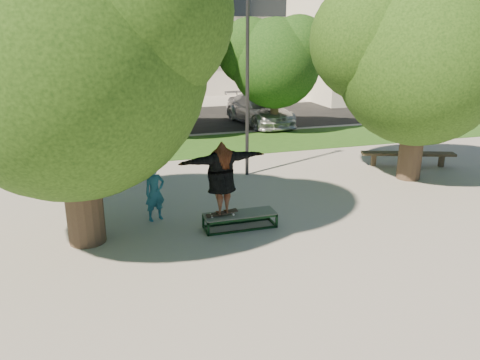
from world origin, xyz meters
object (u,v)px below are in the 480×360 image
object	(u,v)px
car_silver_a	(101,111)
car_dark	(146,107)
tree_left	(62,45)
tree_right	(418,51)
car_grey	(130,106)
bystander	(155,192)
bench	(408,155)
grind_box	(240,220)
car_silver_b	(259,110)
lamppost	(247,81)

from	to	relation	value
car_silver_a	car_dark	bearing A→B (deg)	-8.47
tree_left	car_dark	xyz separation A→B (m)	(3.12, 14.78, -3.63)
tree_right	car_grey	distance (m)	15.92
tree_right	bystander	distance (m)	9.14
bystander	bench	world-z (taller)	bystander
grind_box	car_silver_a	bearing A→B (deg)	100.78
car_grey	car_silver_b	xyz separation A→B (m)	(6.41, -3.00, -0.05)
car_silver_b	bench	bearing A→B (deg)	-81.48
car_silver_a	car_grey	size ratio (longest dim) A/B	0.66
car_dark	car_silver_b	distance (m)	6.06
car_dark	car_grey	world-z (taller)	car_grey
grind_box	car_silver_a	xyz separation A→B (m)	(-2.94, 15.43, 0.47)
grind_box	car_grey	world-z (taller)	car_grey
car_silver_a	car_silver_b	world-z (taller)	car_silver_b
car_dark	car_silver_b	world-z (taller)	car_dark
grind_box	bystander	size ratio (longest dim) A/B	1.19
car_dark	car_silver_b	size ratio (longest dim) A/B	0.92
tree_right	car_grey	world-z (taller)	tree_right
car_silver_b	tree_right	bearing A→B (deg)	-88.31
tree_left	car_silver_a	size ratio (longest dim) A/B	1.83
bench	car_grey	xyz separation A→B (m)	(-8.89, 12.22, 0.39)
lamppost	car_silver_a	bearing A→B (deg)	111.94
car_grey	bystander	bearing A→B (deg)	-91.17
car_silver_a	grind_box	bearing A→B (deg)	-80.48
car_silver_a	car_dark	xyz separation A→B (m)	(2.33, -0.29, 0.14)
tree_left	lamppost	size ratio (longest dim) A/B	1.16
tree_right	grind_box	xyz separation A→B (m)	(-6.48, -2.34, -3.90)
tree_left	car_silver_a	world-z (taller)	tree_left
grind_box	car_dark	distance (m)	15.16
bystander	car_dark	distance (m)	14.06
tree_right	car_silver_a	world-z (taller)	tree_right
bench	car_dark	distance (m)	14.13
tree_left	car_silver_b	distance (m)	15.59
tree_left	grind_box	world-z (taller)	tree_left
tree_right	car_dark	distance (m)	14.99
grind_box	car_silver_b	size ratio (longest dim) A/B	0.34
car_grey	lamppost	bearing A→B (deg)	-74.59
tree_left	car_silver_a	xyz separation A→B (m)	(0.79, 15.07, -3.76)
tree_right	car_silver_a	bearing A→B (deg)	125.74
tree_right	bystander	bearing A→B (deg)	-171.83
bystander	bench	xyz separation A→B (m)	(9.39, 2.40, -0.33)
tree_left	lamppost	xyz separation A→B (m)	(5.29, 3.91, -1.27)
grind_box	car_silver_b	world-z (taller)	car_silver_b
car_grey	car_dark	bearing A→B (deg)	-36.20
bystander	car_silver_b	distance (m)	13.52
lamppost	car_dark	bearing A→B (deg)	101.28
tree_left	bystander	xyz separation A→B (m)	(1.79, 0.78, -3.67)
tree_right	bench	bearing A→B (deg)	50.75
tree_right	bench	world-z (taller)	tree_right
car_silver_b	grind_box	bearing A→B (deg)	-117.84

